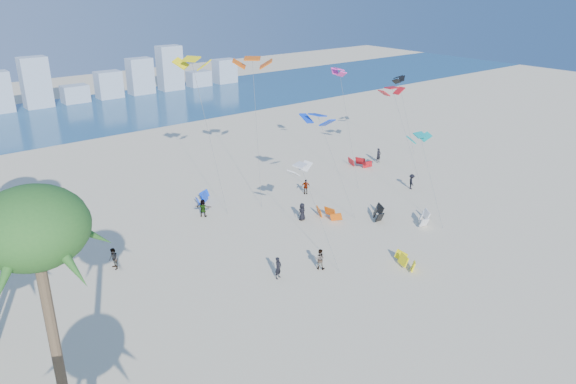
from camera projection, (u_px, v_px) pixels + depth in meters
ground at (415, 350)px, 32.79m from camera, size 220.00×220.00×0.00m
ocean at (49, 120)px, 85.24m from camera, size 220.00×220.00×0.00m
kitesurfer_near at (278, 268)px, 40.33m from camera, size 0.72×0.60×1.71m
kitesurfer_mid at (320, 259)px, 41.65m from camera, size 0.98×1.01×1.64m
kitesurfers_far at (283, 202)px, 52.23m from camera, size 35.45×9.02×1.73m
grounded_kites at (346, 205)px, 52.48m from camera, size 22.53×23.45×0.95m
flying_kites at (315, 89)px, 52.19m from camera, size 31.82×19.66×14.77m
distant_skyline at (20, 91)px, 90.71m from camera, size 85.00×3.00×8.40m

